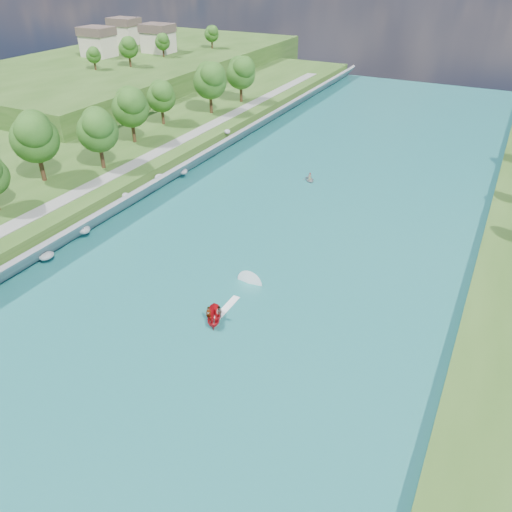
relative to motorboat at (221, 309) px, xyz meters
The scene contains 11 objects.
ground 5.86m from the motorboat, 109.12° to the right, with size 260.00×260.00×0.00m, color #2D5119.
river_water 14.65m from the motorboat, 97.47° to the left, with size 55.00×240.00×0.10m, color #185B5E.
berm_west 53.90m from the motorboat, 164.38° to the left, with size 45.00×240.00×3.50m, color #2D5119.
ridge_west 123.09m from the motorboat, 133.32° to the left, with size 60.00×120.00×9.00m, color #2D5119.
riprap_bank 31.11m from the motorboat, 153.18° to the left, with size 4.46×236.00×4.24m.
riverside_path 37.44m from the motorboat, 157.13° to the left, with size 3.00×200.00×0.10m, color gray.
ridge_houses 131.50m from the motorboat, 133.78° to the left, with size 29.50×29.50×8.40m.
trees_west 44.12m from the motorboat, 166.31° to the left, with size 15.39×149.95×13.95m.
trees_ridge 116.79m from the motorboat, 130.07° to the left, with size 19.13×48.45×9.41m.
motorboat is the anchor object (origin of this frame).
raft 42.34m from the motorboat, 97.74° to the left, with size 3.36×3.48×1.61m.
Camera 1 is at (27.12, -34.40, 37.14)m, focal length 35.00 mm.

